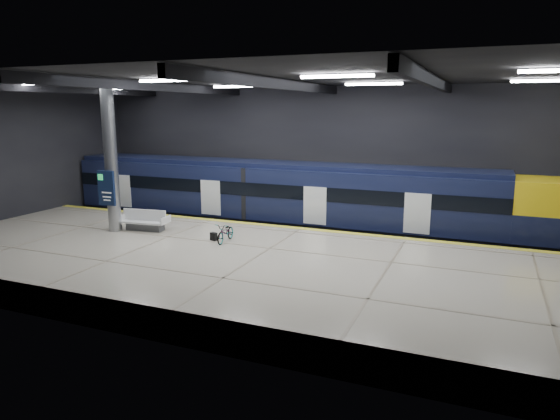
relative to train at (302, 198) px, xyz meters
The scene contains 10 objects.
ground 5.95m from the train, 80.08° to the right, with size 30.00×30.00×0.00m, color black.
room_shell 6.67m from the train, 80.09° to the right, with size 30.10×16.10×8.05m.
platform 8.19m from the train, 83.15° to the right, with size 30.00×11.00×1.10m, color beige.
safety_strip 3.06m from the train, 70.71° to the right, with size 30.00×0.40×0.01m, color yellow.
rails 2.20m from the train, ahead, with size 30.00×1.52×0.16m.
train is the anchor object (origin of this frame).
bench 8.27m from the train, 134.46° to the right, with size 2.37×1.20×1.00m.
bicycle 6.43m from the train, 100.96° to the right, with size 0.56×1.60×0.84m, color #99999E.
pannier_bag 6.60m from the train, 106.12° to the right, with size 0.30×0.18×0.35m, color black.
info_column 9.89m from the train, 137.18° to the right, with size 0.90×0.78×6.90m.
Camera 1 is at (8.02, -19.25, 6.78)m, focal length 32.00 mm.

